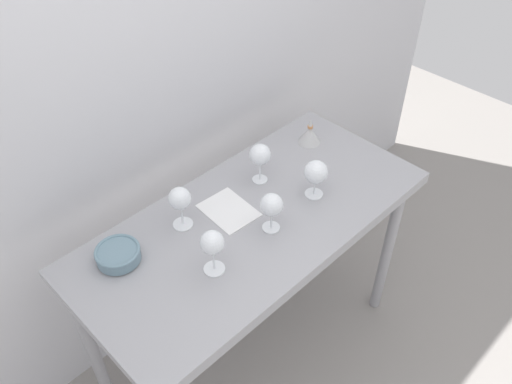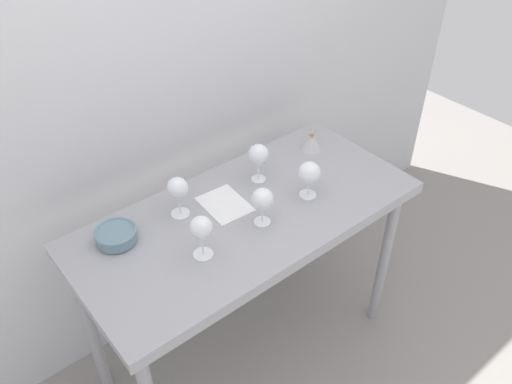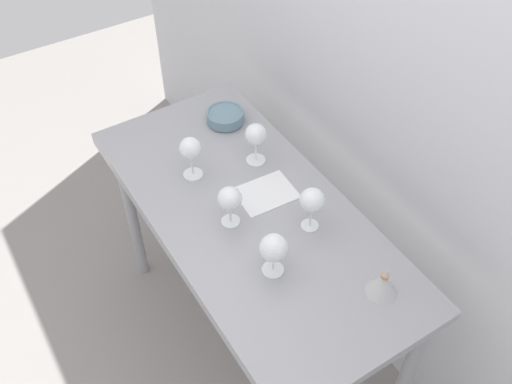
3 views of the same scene
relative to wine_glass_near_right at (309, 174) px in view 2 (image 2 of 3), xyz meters
The scene contains 11 objects.
ground_plane 1.04m from the wine_glass_near_right, 162.70° to the left, with size 6.00×6.00×0.00m, color gray.
back_wall 0.69m from the wine_glass_near_right, 114.52° to the left, with size 3.80×0.04×2.60m, color silver.
steel_counter 0.35m from the wine_glass_near_right, 163.92° to the left, with size 1.40×0.65×0.90m.
wine_glass_near_right is the anchor object (origin of this frame).
wine_glass_far_right 0.23m from the wine_glass_near_right, 112.88° to the left, with size 0.09×0.09×0.17m.
wine_glass_far_left 0.52m from the wine_glass_near_right, 153.90° to the left, with size 0.08×0.08×0.17m.
wine_glass_near_left 0.53m from the wine_glass_near_right, behind, with size 0.08×0.08×0.17m.
wine_glass_near_center 0.25m from the wine_glass_near_right, behind, with size 0.08×0.08×0.16m.
tasting_sheet_upper 0.36m from the wine_glass_near_right, 150.96° to the left, with size 0.16×0.21×0.00m, color white.
tasting_bowl 0.78m from the wine_glass_near_right, 161.29° to the left, with size 0.16×0.16×0.05m.
decanter_funnel 0.35m from the wine_glass_near_right, 44.10° to the left, with size 0.10×0.10×0.12m.
Camera 2 is at (-0.97, -1.26, 2.25)m, focal length 36.92 mm.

